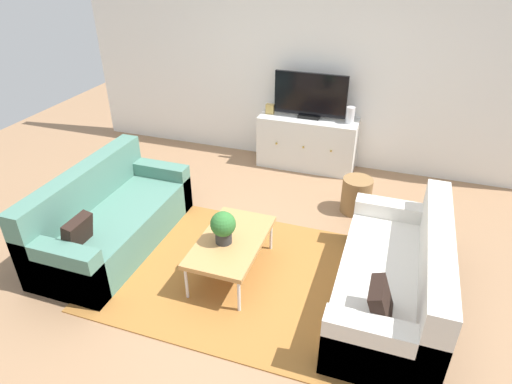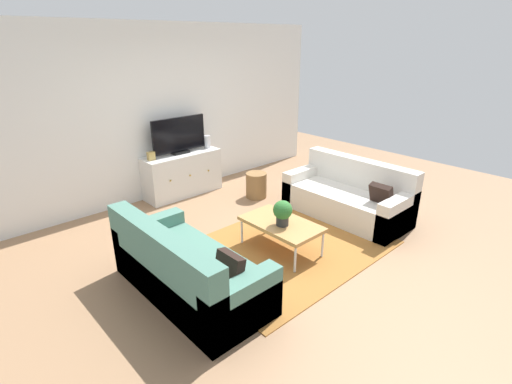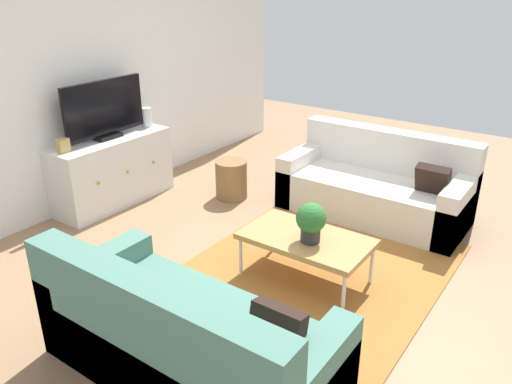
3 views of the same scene
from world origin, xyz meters
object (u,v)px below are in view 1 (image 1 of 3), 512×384
couch_left_side (108,220)px  couch_right_side (399,282)px  wicker_basket (356,195)px  tv_console (307,143)px  mantel_clock (270,109)px  coffee_table (231,242)px  flat_screen_tv (310,96)px  potted_plant (223,226)px  glass_vase (350,115)px

couch_left_side → couch_right_side: size_ratio=1.00×
couch_right_side → wicker_basket: bearing=110.8°
couch_right_side → tv_console: couch_right_side is taller
couch_left_side → mantel_clock: size_ratio=13.85×
coffee_table → flat_screen_tv: (0.15, 2.43, 0.64)m
couch_right_side → tv_console: 2.73m
couch_right_side → flat_screen_tv: bearing=119.4°
mantel_clock → couch_left_side: bearing=-112.6°
potted_plant → tv_console: bearing=85.5°
coffee_table → mantel_clock: bearing=99.1°
tv_console → flat_screen_tv: (0.00, 0.02, 0.65)m
tv_console → flat_screen_tv: bearing=90.0°
couch_right_side → tv_console: (-1.35, 2.37, 0.08)m
couch_right_side → mantel_clock: size_ratio=13.85×
tv_console → glass_vase: bearing=0.0°
tv_console → mantel_clock: 0.68m
tv_console → wicker_basket: (0.81, -0.94, -0.15)m
flat_screen_tv → wicker_basket: (0.81, -0.96, -0.79)m
couch_left_side → tv_console: size_ratio=1.38×
potted_plant → couch_left_side: bearing=175.8°
couch_left_side → glass_vase: 3.18m
couch_right_side → potted_plant: couch_right_side is taller
glass_vase → couch_left_side: bearing=-130.8°
coffee_table → flat_screen_tv: 2.52m
couch_left_side → potted_plant: size_ratio=5.79×
potted_plant → couch_right_side: bearing=3.6°
tv_console → mantel_clock: mantel_clock is taller
mantel_clock → flat_screen_tv: bearing=2.2°
mantel_clock → potted_plant: bearing=-82.2°
couch_left_side → coffee_table: (1.37, -0.04, 0.08)m
couch_right_side → mantel_clock: bearing=128.4°
coffee_table → glass_vase: 2.55m
couch_left_side → glass_vase: bearing=49.2°
couch_right_side → glass_vase: 2.57m
mantel_clock → glass_vase: bearing=0.0°
glass_vase → wicker_basket: bearing=-73.8°
couch_left_side → couch_right_side: same height
coffee_table → flat_screen_tv: bearing=86.6°
potted_plant → wicker_basket: (1.00, 1.53, -0.35)m
potted_plant → glass_vase: glass_vase is taller
flat_screen_tv → glass_vase: 0.56m
mantel_clock → coffee_table: bearing=-80.9°
wicker_basket → mantel_clock: bearing=144.9°
glass_vase → couch_right_side: bearing=-71.0°
couch_right_side → flat_screen_tv: flat_screen_tv is taller
tv_console → flat_screen_tv: size_ratio=1.38×
couch_left_side → glass_vase: glass_vase is taller
glass_vase → wicker_basket: 1.15m
mantel_clock → wicker_basket: size_ratio=0.31×
couch_right_side → coffee_table: bearing=-178.6°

